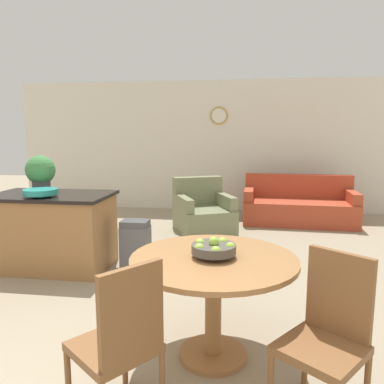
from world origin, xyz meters
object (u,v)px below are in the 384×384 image
object	(u,v)px
armchair	(203,214)
dining_chair_near_left	(121,338)
dining_table	(213,280)
dining_chair_near_right	(328,330)
fruit_bowl	(214,248)
teal_bowl	(41,192)
kitchen_island	(53,231)
trash_bin	(136,246)
potted_plant	(41,172)
couch	(298,207)

from	to	relation	value
armchair	dining_chair_near_left	bearing A→B (deg)	-114.24
dining_table	dining_chair_near_right	xyz separation A→B (m)	(0.69, -0.45, -0.08)
dining_table	dining_chair_near_right	bearing A→B (deg)	-32.91
fruit_bowl	teal_bowl	world-z (taller)	teal_bowl
fruit_bowl	kitchen_island	size ratio (longest dim) A/B	0.22
dining_chair_near_right	trash_bin	distance (m)	2.71
dining_chair_near_right	armchair	bearing A→B (deg)	-35.44
potted_plant	teal_bowl	bearing A→B (deg)	-61.58
potted_plant	trash_bin	world-z (taller)	potted_plant
kitchen_island	couch	distance (m)	4.32
dining_chair_near_right	trash_bin	size ratio (longest dim) A/B	1.55
potted_plant	armchair	bearing A→B (deg)	44.91
kitchen_island	potted_plant	size ratio (longest dim) A/B	3.17
fruit_bowl	teal_bowl	bearing A→B (deg)	146.21
fruit_bowl	trash_bin	size ratio (longest dim) A/B	0.51
dining_table	fruit_bowl	bearing A→B (deg)	-98.27
kitchen_island	potted_plant	bearing A→B (deg)	140.88
dining_table	trash_bin	size ratio (longest dim) A/B	1.93
dining_chair_near_left	fruit_bowl	bearing A→B (deg)	5.45
fruit_bowl	kitchen_island	xyz separation A→B (m)	(-2.08, 1.59, -0.37)
dining_table	trash_bin	distance (m)	1.95
dining_table	potted_plant	world-z (taller)	potted_plant
trash_bin	kitchen_island	bearing A→B (deg)	-178.34
dining_chair_near_left	fruit_bowl	xyz separation A→B (m)	(0.45, 0.69, 0.31)
potted_plant	armchair	distance (m)	2.70
teal_bowl	trash_bin	world-z (taller)	teal_bowl
dining_table	teal_bowl	distance (m)	2.54
fruit_bowl	couch	size ratio (longest dim) A/B	0.16
teal_bowl	couch	distance (m)	4.50
dining_chair_near_left	couch	bearing A→B (deg)	20.50
couch	teal_bowl	bearing A→B (deg)	-134.86
potted_plant	couch	xyz separation A→B (m)	(3.48, 2.64, -0.86)
kitchen_island	dining_chair_near_left	bearing A→B (deg)	-54.50
dining_chair_near_left	potted_plant	distance (m)	3.13
dining_chair_near_right	potted_plant	bearing A→B (deg)	1.86
trash_bin	potted_plant	bearing A→B (deg)	173.58
armchair	fruit_bowl	bearing A→B (deg)	-107.03
armchair	potted_plant	bearing A→B (deg)	-159.61
couch	armchair	distance (m)	1.86
dining_chair_near_right	couch	distance (m)	4.88
teal_bowl	trash_bin	size ratio (longest dim) A/B	0.62
fruit_bowl	couch	bearing A→B (deg)	74.78
kitchen_island	teal_bowl	xyz separation A→B (m)	(-0.01, -0.20, 0.51)
dining_chair_near_right	potted_plant	xyz separation A→B (m)	(-2.97, 2.20, 0.64)
fruit_bowl	trash_bin	bearing A→B (deg)	123.07
dining_table	fruit_bowl	distance (m)	0.24
dining_chair_near_left	potted_plant	world-z (taller)	potted_plant
fruit_bowl	teal_bowl	size ratio (longest dim) A/B	0.82
dining_chair_near_left	potted_plant	bearing A→B (deg)	75.22
dining_table	kitchen_island	size ratio (longest dim) A/B	0.84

